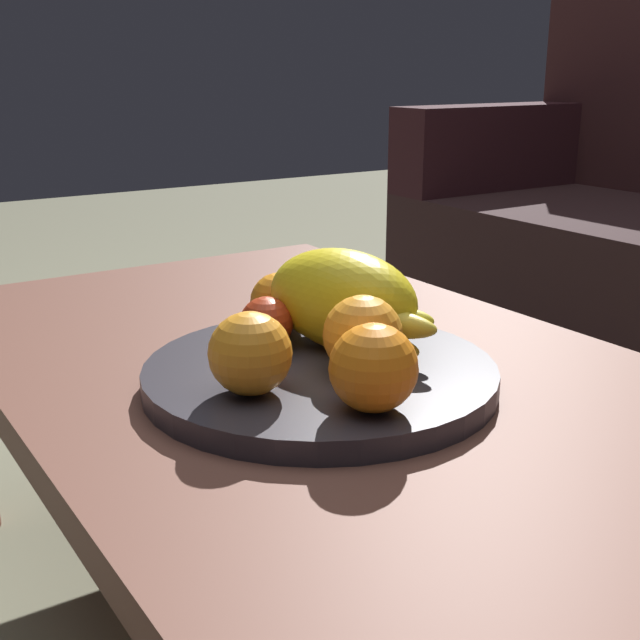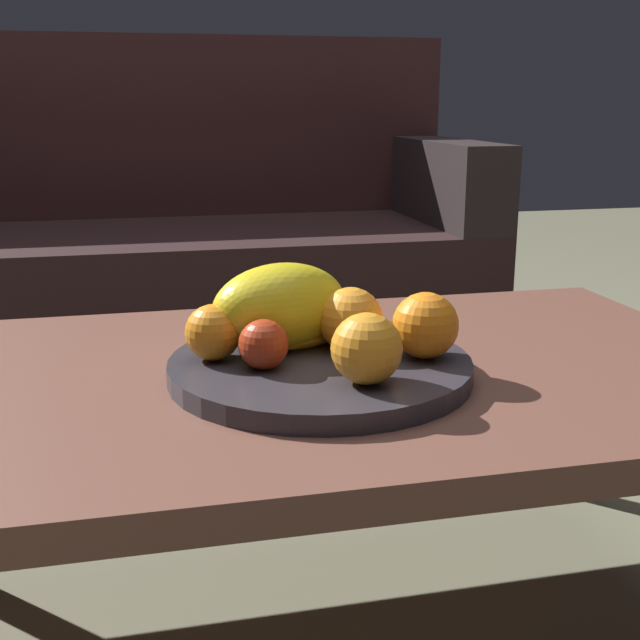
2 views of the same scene
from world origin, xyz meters
The scene contains 9 objects.
coffee_table centered at (0.00, 0.00, 0.35)m, with size 1.22×0.69×0.39m.
fruit_bowl centered at (0.02, -0.04, 0.40)m, with size 0.38×0.38×0.03m, color #302D34.
melon_large_front centered at (-0.02, 0.02, 0.47)m, with size 0.19×0.11×0.11m, color yellow.
orange_front centered at (0.07, -0.02, 0.46)m, with size 0.08×0.08×0.08m, color orange.
orange_left centered at (0.05, -0.14, 0.45)m, with size 0.08×0.08×0.08m, color orange.
orange_right centered at (-0.11, -0.01, 0.45)m, with size 0.07×0.07×0.07m, color orange.
orange_back centered at (0.15, -0.06, 0.46)m, with size 0.08×0.08×0.08m, color orange.
apple_front centered at (-0.05, -0.06, 0.44)m, with size 0.06×0.06×0.06m, color #B33316.
banana_bunch centered at (0.03, 0.02, 0.44)m, with size 0.17×0.12×0.06m.
Camera 1 is at (0.72, -0.49, 0.72)m, focal length 46.28 mm.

